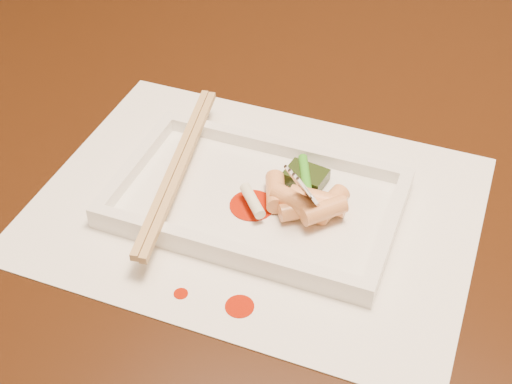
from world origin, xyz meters
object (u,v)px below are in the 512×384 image
(placemat, at_px, (256,207))
(chopstick_a, at_px, (174,165))
(plate_base, at_px, (256,203))
(fork, at_px, (341,142))
(table, at_px, (389,198))

(placemat, height_order, chopstick_a, chopstick_a)
(placemat, xyz_separation_m, plate_base, (0.00, 0.00, 0.00))
(chopstick_a, bearing_deg, fork, 6.75)
(placemat, relative_size, fork, 2.86)
(plate_base, distance_m, fork, 0.11)
(table, distance_m, chopstick_a, 0.28)
(table, height_order, chopstick_a, chopstick_a)
(table, xyz_separation_m, fork, (-0.03, -0.15, 0.18))
(plate_base, bearing_deg, chopstick_a, 180.00)
(placemat, distance_m, fork, 0.11)
(chopstick_a, bearing_deg, placemat, 0.00)
(placemat, bearing_deg, chopstick_a, 180.00)
(plate_base, distance_m, chopstick_a, 0.08)
(table, xyz_separation_m, plate_base, (-0.10, -0.17, 0.11))
(placemat, bearing_deg, table, 59.75)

